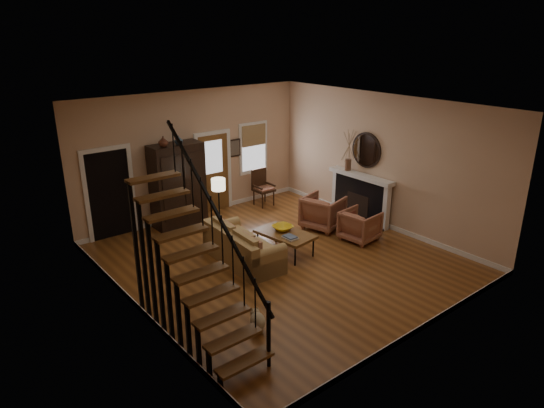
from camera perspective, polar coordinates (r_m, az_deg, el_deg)
room at (r=11.13m, az=-6.48°, el=3.02°), size 7.00×7.33×3.30m
staircase at (r=7.49m, az=-9.09°, el=-4.95°), size 0.94×2.80×3.20m
fireplace at (r=12.68m, az=10.45°, el=1.30°), size 0.33×1.95×2.30m
armoire at (r=12.28m, az=-11.02°, el=2.18°), size 1.30×0.60×2.10m
vase_a at (r=11.74m, az=-12.68°, el=7.19°), size 0.24×0.24×0.25m
vase_b at (r=11.92m, az=-10.95°, el=7.41°), size 0.20×0.20×0.21m
sofa at (r=10.36m, az=-3.43°, el=-4.91°), size 0.98×2.05×0.75m
coffee_table at (r=10.77m, az=1.55°, el=-4.60°), size 0.91×1.37×0.49m
bowl at (r=10.79m, az=1.25°, el=-2.82°), size 0.44×0.44×0.11m
books at (r=10.38m, az=2.13°, el=-3.92°), size 0.24×0.32×0.06m
armchair_left at (r=11.57m, az=10.30°, el=-2.51°), size 0.88×0.86×0.73m
armchair_right at (r=12.13m, az=6.02°, el=-0.95°), size 1.13×1.11×0.83m
floor_lamp at (r=11.55m, az=-6.23°, el=-0.43°), size 0.40×0.40×1.44m
side_chair at (r=13.59m, az=-0.98°, el=1.91°), size 0.54×0.54×1.02m
dog at (r=8.24m, az=-1.69°, el=-13.71°), size 0.41×0.50×0.31m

